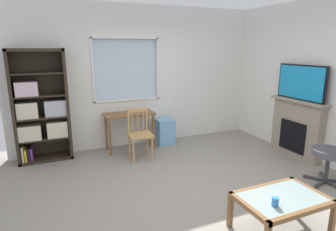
# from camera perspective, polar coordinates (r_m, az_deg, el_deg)

# --- Properties ---
(ground) EXTENTS (6.01, 5.75, 0.02)m
(ground) POSITION_cam_1_polar(r_m,az_deg,el_deg) (4.09, 5.25, -15.45)
(ground) COLOR gray
(wall_back_with_window) EXTENTS (5.01, 0.15, 2.79)m
(wall_back_with_window) POSITION_cam_1_polar(r_m,az_deg,el_deg) (5.80, -5.59, 7.73)
(wall_back_with_window) COLOR silver
(wall_back_with_window) RESTS_ON ground
(wall_right) EXTENTS (0.12, 4.95, 2.79)m
(wall_right) POSITION_cam_1_polar(r_m,az_deg,el_deg) (5.35, 30.64, 5.54)
(wall_right) COLOR silver
(wall_right) RESTS_ON ground
(bookshelf) EXTENTS (0.90, 0.38, 1.96)m
(bookshelf) POSITION_cam_1_polar(r_m,az_deg,el_deg) (5.36, -24.50, 0.85)
(bookshelf) COLOR #2D2319
(bookshelf) RESTS_ON ground
(desk_under_window) EXTENTS (0.96, 0.45, 0.74)m
(desk_under_window) POSITION_cam_1_polar(r_m,az_deg,el_deg) (5.50, -7.82, -0.78)
(desk_under_window) COLOR brown
(desk_under_window) RESTS_ON ground
(wooden_chair) EXTENTS (0.44, 0.42, 0.90)m
(wooden_chair) POSITION_cam_1_polar(r_m,az_deg,el_deg) (5.08, -5.73, -3.68)
(wooden_chair) COLOR tan
(wooden_chair) RESTS_ON ground
(plastic_drawer_unit) EXTENTS (0.35, 0.40, 0.53)m
(plastic_drawer_unit) POSITION_cam_1_polar(r_m,az_deg,el_deg) (5.88, -0.81, -3.19)
(plastic_drawer_unit) COLOR #72ADDB
(plastic_drawer_unit) RESTS_ON ground
(fireplace) EXTENTS (0.26, 1.13, 1.06)m
(fireplace) POSITION_cam_1_polar(r_m,az_deg,el_deg) (5.69, 24.66, -2.27)
(fireplace) COLOR gray
(fireplace) RESTS_ON ground
(tv) EXTENTS (0.06, 0.99, 0.62)m
(tv) POSITION_cam_1_polar(r_m,az_deg,el_deg) (5.53, 25.40, 6.08)
(tv) COLOR black
(tv) RESTS_ON fireplace
(office_chair) EXTENTS (0.58, 0.57, 1.00)m
(office_chair) POSITION_cam_1_polar(r_m,az_deg,el_deg) (4.71, 30.96, -5.90)
(office_chair) COLOR #4C4C51
(office_chair) RESTS_ON ground
(coffee_table) EXTENTS (0.94, 0.63, 0.42)m
(coffee_table) POSITION_cam_1_polar(r_m,az_deg,el_deg) (3.39, 22.02, -15.89)
(coffee_table) COLOR #8C9E99
(coffee_table) RESTS_ON ground
(sippy_cup) EXTENTS (0.07, 0.07, 0.09)m
(sippy_cup) POSITION_cam_1_polar(r_m,az_deg,el_deg) (3.15, 20.93, -15.98)
(sippy_cup) COLOR #337FD6
(sippy_cup) RESTS_ON coffee_table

